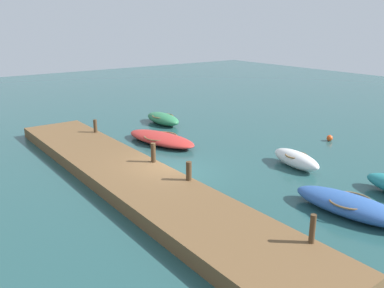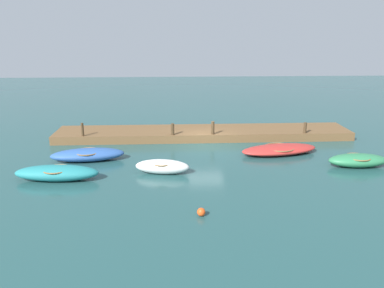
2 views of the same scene
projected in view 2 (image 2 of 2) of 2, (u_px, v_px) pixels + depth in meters
ground_plane at (206, 145)px, 27.00m from camera, size 84.00×84.00×0.00m
dock_platform at (203, 133)px, 29.01m from camera, size 21.58×3.44×0.59m
motorboat_red at (279, 149)px, 25.02m from camera, size 5.35×2.87×0.58m
rowboat_blue at (88, 155)px, 23.70m from camera, size 4.56×2.08×0.75m
rowboat_teal at (57, 173)px, 20.57m from camera, size 4.49×1.62×0.81m
rowboat_green at (358, 160)px, 22.65m from camera, size 3.45×1.50×0.76m
dinghy_white at (162, 166)px, 21.54m from camera, size 3.12×1.47×0.80m
mooring_post_west at (305, 128)px, 27.78m from camera, size 0.21×0.21×0.77m
mooring_post_mid_west at (213, 128)px, 27.42m from camera, size 0.23×0.23×0.92m
mooring_post_mid_east at (173, 129)px, 27.29m from camera, size 0.24×0.24×0.81m
mooring_post_east at (82, 130)px, 26.95m from camera, size 0.18×0.18×0.93m
marker_buoy at (201, 212)px, 16.63m from camera, size 0.36×0.36×0.36m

